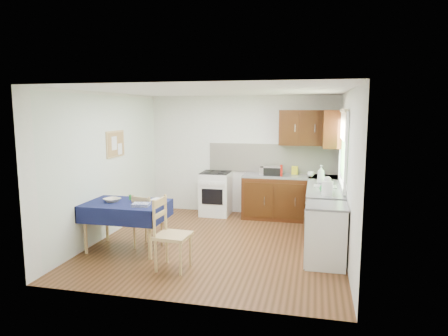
% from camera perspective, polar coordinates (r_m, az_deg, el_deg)
% --- Properties ---
extents(floor, '(4.20, 4.20, 0.00)m').
position_cam_1_polar(floor, '(6.75, -0.76, -10.74)').
color(floor, '#432812').
rests_on(floor, ground).
extents(ceiling, '(4.00, 4.20, 0.02)m').
position_cam_1_polar(ceiling, '(6.39, -0.80, 10.96)').
color(ceiling, white).
rests_on(ceiling, wall_back).
extents(wall_back, '(4.00, 0.02, 2.50)m').
position_cam_1_polar(wall_back, '(8.49, 2.57, 1.85)').
color(wall_back, silver).
rests_on(wall_back, ground).
extents(wall_front, '(4.00, 0.02, 2.50)m').
position_cam_1_polar(wall_front, '(4.47, -7.17, -4.07)').
color(wall_front, silver).
rests_on(wall_front, ground).
extents(wall_left, '(0.02, 4.20, 2.50)m').
position_cam_1_polar(wall_left, '(7.19, -16.46, 0.34)').
color(wall_left, silver).
rests_on(wall_left, ground).
extents(wall_right, '(0.02, 4.20, 2.50)m').
position_cam_1_polar(wall_right, '(6.29, 17.21, -0.78)').
color(wall_right, silver).
rests_on(wall_right, ground).
extents(base_cabinets, '(1.90, 2.30, 0.86)m').
position_cam_1_polar(base_cabinets, '(7.67, 11.45, -5.24)').
color(base_cabinets, '#381E09').
rests_on(base_cabinets, ground).
extents(worktop_back, '(1.90, 0.60, 0.04)m').
position_cam_1_polar(worktop_back, '(8.12, 9.48, -1.19)').
color(worktop_back, slate).
rests_on(worktop_back, base_cabinets).
extents(worktop_right, '(0.60, 1.70, 0.04)m').
position_cam_1_polar(worktop_right, '(6.98, 14.23, -2.88)').
color(worktop_right, slate).
rests_on(worktop_right, base_cabinets).
extents(worktop_corner, '(0.60, 0.60, 0.04)m').
position_cam_1_polar(worktop_corner, '(8.11, 14.06, -1.33)').
color(worktop_corner, slate).
rests_on(worktop_corner, base_cabinets).
extents(splashback, '(2.70, 0.02, 0.60)m').
position_cam_1_polar(splashback, '(8.39, 6.92, 1.38)').
color(splashback, white).
rests_on(splashback, wall_back).
extents(upper_cabinets, '(1.20, 0.85, 0.70)m').
position_cam_1_polar(upper_cabinets, '(8.01, 13.05, 5.56)').
color(upper_cabinets, '#381E09').
rests_on(upper_cabinets, wall_back).
extents(stove, '(0.60, 0.61, 0.92)m').
position_cam_1_polar(stove, '(8.43, -1.18, -3.63)').
color(stove, white).
rests_on(stove, ground).
extents(window, '(0.04, 1.48, 1.26)m').
position_cam_1_polar(window, '(6.94, 16.70, 3.39)').
color(window, '#2D5824').
rests_on(window, wall_right).
extents(fridge, '(0.58, 0.60, 0.89)m').
position_cam_1_polar(fridge, '(5.92, 14.32, -9.27)').
color(fridge, white).
rests_on(fridge, ground).
extents(corkboard, '(0.04, 0.62, 0.47)m').
position_cam_1_polar(corkboard, '(7.40, -15.24, 3.33)').
color(corkboard, tan).
rests_on(corkboard, wall_left).
extents(dining_table, '(1.26, 0.85, 0.76)m').
position_cam_1_polar(dining_table, '(6.50, -13.80, -5.71)').
color(dining_table, '#0F113C').
rests_on(dining_table, ground).
extents(chair_far, '(0.46, 0.46, 0.87)m').
position_cam_1_polar(chair_far, '(6.55, -11.06, -7.26)').
color(chair_far, tan).
rests_on(chair_far, ground).
extents(chair_near, '(0.47, 0.47, 1.01)m').
position_cam_1_polar(chair_near, '(5.64, -7.78, -8.97)').
color(chair_near, tan).
rests_on(chair_near, ground).
extents(toaster, '(0.23, 0.14, 0.18)m').
position_cam_1_polar(toaster, '(8.06, 5.91, -0.46)').
color(toaster, silver).
rests_on(toaster, worktop_back).
extents(sandwich_press, '(0.33, 0.29, 0.19)m').
position_cam_1_polar(sandwich_press, '(8.10, 6.95, -0.33)').
color(sandwich_press, black).
rests_on(sandwich_press, worktop_back).
extents(sauce_bottle, '(0.05, 0.05, 0.23)m').
position_cam_1_polar(sauce_bottle, '(7.96, 8.17, -0.36)').
color(sauce_bottle, '#B8160E').
rests_on(sauce_bottle, worktop_back).
extents(yellow_packet, '(0.13, 0.09, 0.17)m').
position_cam_1_polar(yellow_packet, '(8.27, 10.06, -0.32)').
color(yellow_packet, gold).
rests_on(yellow_packet, worktop_back).
extents(dish_rack, '(0.38, 0.29, 0.18)m').
position_cam_1_polar(dish_rack, '(7.01, 14.24, -2.48)').
color(dish_rack, '#9A9A9F').
rests_on(dish_rack, worktop_right).
extents(kettle, '(0.17, 0.17, 0.29)m').
position_cam_1_polar(kettle, '(6.36, 14.55, -2.60)').
color(kettle, white).
rests_on(kettle, worktop_right).
extents(cup, '(0.14, 0.14, 0.10)m').
position_cam_1_polar(cup, '(8.02, 12.30, -0.86)').
color(cup, white).
rests_on(cup, worktop_back).
extents(soap_bottle_a, '(0.17, 0.17, 0.33)m').
position_cam_1_polar(soap_bottle_a, '(7.29, 13.67, -0.91)').
color(soap_bottle_a, white).
rests_on(soap_bottle_a, worktop_right).
extents(soap_bottle_b, '(0.11, 0.11, 0.19)m').
position_cam_1_polar(soap_bottle_b, '(7.31, 13.88, -1.46)').
color(soap_bottle_b, blue).
rests_on(soap_bottle_b, worktop_right).
extents(soap_bottle_c, '(0.16, 0.16, 0.18)m').
position_cam_1_polar(soap_bottle_c, '(6.58, 14.08, -2.58)').
color(soap_bottle_c, '#268B45').
rests_on(soap_bottle_c, worktop_right).
extents(plate_bowl, '(0.32, 0.32, 0.06)m').
position_cam_1_polar(plate_bowl, '(6.56, -15.70, -4.43)').
color(plate_bowl, beige).
rests_on(plate_bowl, dining_table).
extents(book, '(0.20, 0.25, 0.02)m').
position_cam_1_polar(book, '(6.58, -10.20, -4.40)').
color(book, white).
rests_on(book, dining_table).
extents(spice_jar, '(0.04, 0.04, 0.08)m').
position_cam_1_polar(spice_jar, '(6.63, -13.25, -4.10)').
color(spice_jar, '#23832D').
rests_on(spice_jar, dining_table).
extents(tea_towel, '(0.28, 0.23, 0.04)m').
position_cam_1_polar(tea_towel, '(6.18, -11.78, -5.15)').
color(tea_towel, navy).
rests_on(tea_towel, dining_table).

